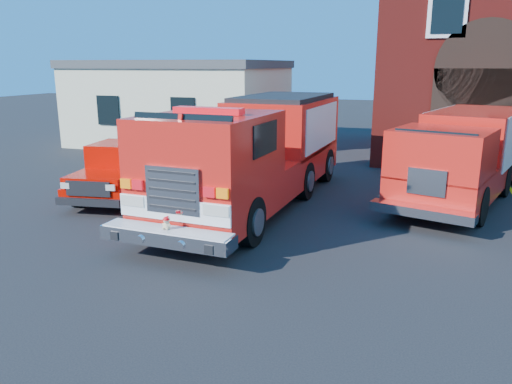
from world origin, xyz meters
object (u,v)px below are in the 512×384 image
(fire_engine, at_px, (257,151))
(secondary_truck, at_px, (465,153))
(side_building, at_px, (183,101))
(pickup_truck, at_px, (127,169))

(fire_engine, height_order, secondary_truck, fire_engine)
(secondary_truck, bearing_deg, fire_engine, -154.49)
(side_building, bearing_deg, fire_engine, -53.81)
(side_building, bearing_deg, secondary_truck, -29.76)
(secondary_truck, bearing_deg, pickup_truck, -163.49)
(fire_engine, bearing_deg, pickup_truck, -176.99)
(side_building, relative_size, fire_engine, 0.98)
(pickup_truck, bearing_deg, fire_engine, 3.01)
(side_building, xyz_separation_m, fire_engine, (7.86, -10.74, -0.56))
(pickup_truck, bearing_deg, secondary_truck, 16.51)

